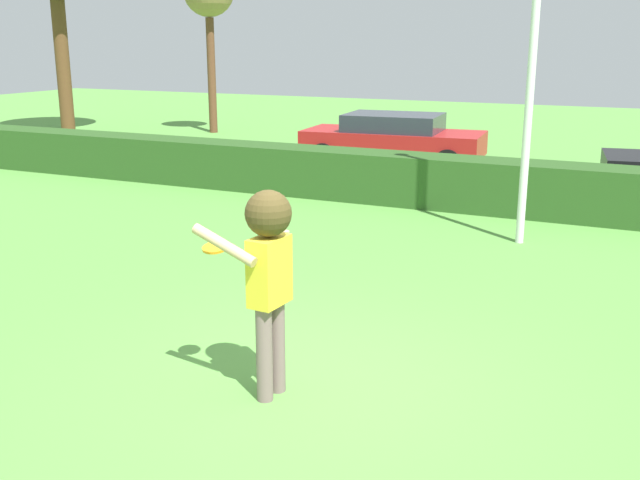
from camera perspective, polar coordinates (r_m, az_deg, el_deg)
name	(u,v)px	position (r m, az deg, el deg)	size (l,w,h in m)	color
ground_plane	(310,387)	(6.79, -0.77, -11.11)	(60.00, 60.00, 0.00)	#599941
person	(268,263)	(6.23, -3.94, -1.74)	(0.80, 0.56, 1.81)	#7A6061
frisbee	(215,248)	(6.50, -7.96, -0.57)	(0.23, 0.23, 0.06)	orange
lamppost	(535,21)	(11.36, 16.00, 15.66)	(0.24, 0.24, 5.80)	silver
hedge_row	(497,186)	(13.62, 13.26, 3.99)	(27.00, 0.90, 0.92)	#2A511E
parked_car_red	(393,138)	(18.05, 5.58, 7.73)	(4.33, 2.09, 1.25)	#B21E1E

